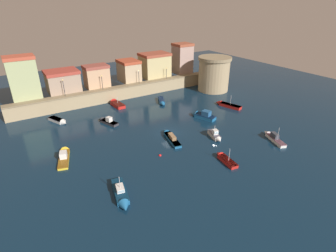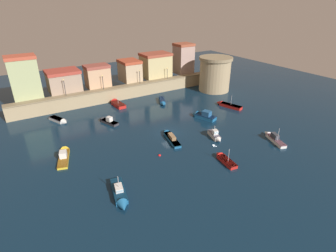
{
  "view_description": "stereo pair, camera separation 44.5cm",
  "coord_description": "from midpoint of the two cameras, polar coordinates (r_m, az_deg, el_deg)",
  "views": [
    {
      "loc": [
        -24.88,
        -38.84,
        23.69
      ],
      "look_at": [
        0.0,
        0.46,
        1.29
      ],
      "focal_mm": 28.45,
      "sensor_mm": 36.0,
      "label": 1
    },
    {
      "loc": [
        -24.5,
        -39.07,
        23.69
      ],
      "look_at": [
        0.0,
        0.46,
        1.29
      ],
      "focal_mm": 28.45,
      "sensor_mm": 36.0,
      "label": 2
    }
  ],
  "objects": [
    {
      "name": "quay_wall",
      "position": [
        70.27,
        -10.16,
        7.07
      ],
      "size": [
        53.51,
        2.33,
        3.36
      ],
      "color": "#9E8966",
      "rests_on": "ground"
    },
    {
      "name": "moored_boat_3",
      "position": [
        66.58,
        -11.28,
        4.76
      ],
      "size": [
        2.2,
        5.96,
        2.83
      ],
      "rotation": [
        0.0,
        0.0,
        1.63
      ],
      "color": "red",
      "rests_on": "ground"
    },
    {
      "name": "moored_boat_10",
      "position": [
        60.72,
        -22.48,
        1.05
      ],
      "size": [
        3.38,
        5.42,
        1.35
      ],
      "rotation": [
        0.0,
        0.0,
        -1.17
      ],
      "color": "silver",
      "rests_on": "ground"
    },
    {
      "name": "moored_boat_4",
      "position": [
        47.45,
        -21.58,
        -5.75
      ],
      "size": [
        3.44,
        7.3,
        1.91
      ],
      "rotation": [
        0.0,
        0.0,
        1.28
      ],
      "color": "gold",
      "rests_on": "ground"
    },
    {
      "name": "moored_boat_7",
      "position": [
        52.93,
        21.35,
        -2.26
      ],
      "size": [
        3.24,
        6.36,
        3.25
      ],
      "rotation": [
        0.0,
        0.0,
        1.23
      ],
      "color": "white",
      "rests_on": "ground"
    },
    {
      "name": "old_town_backdrop",
      "position": [
        72.03,
        -11.84,
        11.54
      ],
      "size": [
        48.29,
        6.24,
        9.6
      ],
      "color": "#9EA975",
      "rests_on": "ground"
    },
    {
      "name": "ground_plane",
      "position": [
        51.85,
        0.02,
        -1.47
      ],
      "size": [
        132.16,
        132.16,
        0.0
      ],
      "primitive_type": "plane",
      "color": "#0C2338"
    },
    {
      "name": "fortress_tower",
      "position": [
        76.39,
        9.63,
        11.0
      ],
      "size": [
        9.08,
        9.08,
        9.37
      ],
      "color": "#9E8966",
      "rests_on": "ground"
    },
    {
      "name": "moored_boat_8",
      "position": [
        36.45,
        -10.31,
        -14.41
      ],
      "size": [
        2.91,
        6.59,
        3.36
      ],
      "rotation": [
        0.0,
        0.0,
        -1.79
      ],
      "color": "#195689",
      "rests_on": "ground"
    },
    {
      "name": "mooring_buoy_0",
      "position": [
        44.64,
        -2.0,
        -6.36
      ],
      "size": [
        0.47,
        0.47,
        0.47
      ],
      "primitive_type": "sphere",
      "color": "red",
      "rests_on": "ground"
    },
    {
      "name": "moored_boat_5",
      "position": [
        57.34,
        -13.22,
        1.04
      ],
      "size": [
        3.19,
        5.52,
        1.87
      ],
      "rotation": [
        0.0,
        0.0,
        1.94
      ],
      "color": "#333338",
      "rests_on": "ground"
    },
    {
      "name": "moored_boat_2",
      "position": [
        50.4,
        9.85,
        -2.03
      ],
      "size": [
        2.25,
        4.52,
        2.47
      ],
      "rotation": [
        0.0,
        0.0,
        -1.84
      ],
      "color": "silver",
      "rests_on": "ground"
    },
    {
      "name": "quay_lamp_1",
      "position": [
        67.57,
        -14.17,
        9.51
      ],
      "size": [
        0.32,
        0.32,
        3.55
      ],
      "color": "black",
      "rests_on": "quay_wall"
    },
    {
      "name": "moored_boat_9",
      "position": [
        58.6,
        7.16,
        2.3
      ],
      "size": [
        3.68,
        5.95,
        2.32
      ],
      "rotation": [
        0.0,
        0.0,
        1.93
      ],
      "color": "#195689",
      "rests_on": "ground"
    },
    {
      "name": "moored_boat_1",
      "position": [
        44.18,
        11.72,
        -6.85
      ],
      "size": [
        1.96,
        5.09,
        3.06
      ],
      "rotation": [
        0.0,
        0.0,
        1.43
      ],
      "color": "red",
      "rests_on": "ground"
    },
    {
      "name": "moored_boat_0",
      "position": [
        66.76,
        -1.55,
        5.3
      ],
      "size": [
        3.43,
        5.7,
        1.15
      ],
      "rotation": [
        0.0,
        0.0,
        -1.99
      ],
      "color": "#195689",
      "rests_on": "ground"
    },
    {
      "name": "quay_lamp_2",
      "position": [
        71.17,
        -6.47,
        10.89
      ],
      "size": [
        0.32,
        0.32,
        3.48
      ],
      "color": "black",
      "rests_on": "quay_wall"
    },
    {
      "name": "moored_boat_11",
      "position": [
        66.08,
        12.24,
        4.47
      ],
      "size": [
        3.36,
        6.88,
        3.37
      ],
      "rotation": [
        0.0,
        0.0,
        1.86
      ],
      "color": "red",
      "rests_on": "ground"
    },
    {
      "name": "moored_boat_6",
      "position": [
        49.64,
        0.26,
        -2.32
      ],
      "size": [
        2.79,
        7.45,
        1.51
      ],
      "rotation": [
        0.0,
        0.0,
        1.36
      ],
      "color": "#195689",
      "rests_on": "ground"
    },
    {
      "name": "quay_lamp_3",
      "position": [
        75.2,
        -0.54,
        11.65
      ],
      "size": [
        0.32,
        0.32,
        3.04
      ],
      "color": "black",
      "rests_on": "quay_wall"
    },
    {
      "name": "quay_lamp_0",
      "position": [
        65.42,
        -21.68,
        8.12
      ],
      "size": [
        0.32,
        0.32,
        3.88
      ],
      "color": "black",
      "rests_on": "quay_wall"
    }
  ]
}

